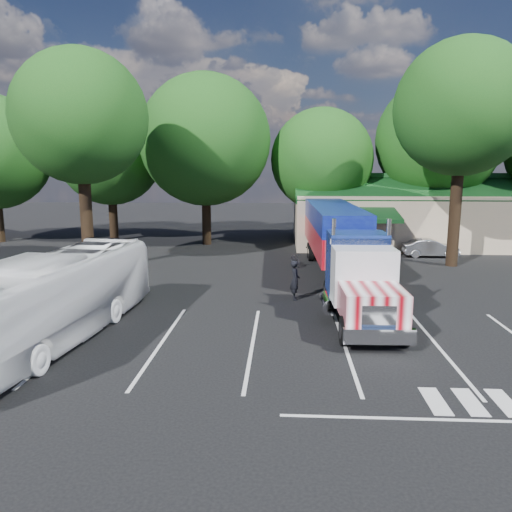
# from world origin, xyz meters

# --- Properties ---
(ground) EXTENTS (120.00, 120.00, 0.00)m
(ground) POSITION_xyz_m (0.00, 0.00, 0.00)
(ground) COLOR black
(ground) RESTS_ON ground
(event_hall) EXTENTS (24.20, 14.12, 5.55)m
(event_hall) POSITION_xyz_m (13.74, 17.81, 2.21)
(event_hall) COLOR tan
(event_hall) RESTS_ON ground
(tree_row_b) EXTENTS (8.40, 8.40, 11.35)m
(tree_row_b) POSITION_xyz_m (-13.00, 17.80, 7.13)
(tree_row_b) COLOR black
(tree_row_b) RESTS_ON ground
(tree_row_c) EXTENTS (10.00, 10.00, 13.05)m
(tree_row_c) POSITION_xyz_m (-5.00, 16.20, 8.04)
(tree_row_c) COLOR black
(tree_row_c) RESTS_ON ground
(tree_row_d) EXTENTS (8.00, 8.00, 10.60)m
(tree_row_d) POSITION_xyz_m (4.00, 17.50, 6.58)
(tree_row_d) COLOR black
(tree_row_d) RESTS_ON ground
(tree_row_e) EXTENTS (9.60, 9.60, 12.90)m
(tree_row_e) POSITION_xyz_m (13.00, 18.00, 8.09)
(tree_row_e) COLOR black
(tree_row_e) RESTS_ON ground
(tree_near_left) EXTENTS (7.60, 7.60, 12.65)m
(tree_near_left) POSITION_xyz_m (-10.50, 6.00, 8.81)
(tree_near_left) COLOR black
(tree_near_left) RESTS_ON ground
(tree_near_right) EXTENTS (8.00, 8.00, 13.50)m
(tree_near_right) POSITION_xyz_m (11.50, 8.50, 9.46)
(tree_near_right) COLOR black
(tree_near_right) RESTS_ON ground
(semi_truck) EXTENTS (3.21, 19.49, 4.07)m
(semi_truck) POSITION_xyz_m (3.98, 3.85, 2.30)
(semi_truck) COLOR black
(semi_truck) RESTS_ON ground
(woman) EXTENTS (0.51, 0.72, 1.85)m
(woman) POSITION_xyz_m (1.60, 0.00, 0.92)
(woman) COLOR black
(woman) RESTS_ON ground
(bicycle) EXTENTS (1.03, 1.75, 0.87)m
(bicycle) POSITION_xyz_m (1.80, 7.89, 0.44)
(bicycle) COLOR black
(bicycle) RESTS_ON ground
(tour_bus) EXTENTS (3.81, 11.37, 3.11)m
(tour_bus) POSITION_xyz_m (-7.00, -5.92, 1.55)
(tour_bus) COLOR white
(tour_bus) RESTS_ON ground
(silver_sedan) EXTENTS (3.72, 1.30, 1.22)m
(silver_sedan) POSITION_xyz_m (11.05, 11.52, 0.61)
(silver_sedan) COLOR #96989D
(silver_sedan) RESTS_ON ground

